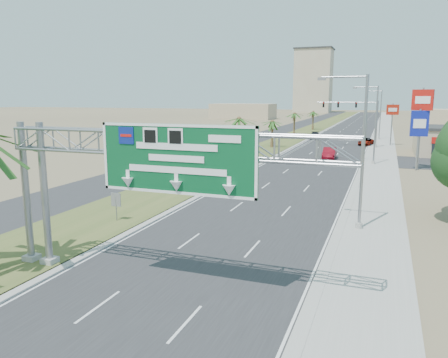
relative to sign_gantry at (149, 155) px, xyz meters
name	(u,v)px	position (x,y,z in m)	size (l,w,h in m)	color
road	(350,131)	(1.06, 100.07, -6.05)	(12.00, 300.00, 0.02)	#28282B
sidewalk_right	(385,132)	(9.56, 100.07, -6.01)	(4.00, 300.00, 0.10)	#9E9B93
median_grass	(311,130)	(-8.94, 100.07, -6.00)	(7.00, 300.00, 0.12)	#475626
opposing_road	(285,129)	(-15.94, 100.07, -6.05)	(8.00, 300.00, 0.02)	#28282B
sign_gantry	(149,155)	(0.00, 0.00, 0.00)	(16.75, 1.24, 7.50)	gray
palm_row_b	(188,135)	(-8.44, 22.07, -1.16)	(3.99, 3.99, 5.95)	brown
palm_row_c	(239,120)	(-8.44, 38.07, -0.39)	(3.99, 3.99, 6.75)	brown
palm_row_d	(272,122)	(-8.44, 56.07, -1.64)	(3.99, 3.99, 5.45)	brown
palm_row_e	(295,114)	(-8.44, 75.07, -0.97)	(3.99, 3.99, 6.15)	brown
palm_row_f	(313,112)	(-8.44, 100.07, -1.35)	(3.99, 3.99, 5.75)	brown
streetlight_near	(360,159)	(8.36, 12.07, -1.36)	(3.27, 0.44, 10.00)	gray
streetlight_mid	(374,128)	(8.36, 42.07, -1.36)	(3.27, 0.44, 10.00)	gray
streetlight_far	(379,117)	(8.36, 78.07, -1.36)	(3.27, 0.44, 10.00)	gray
signal_mast	(364,119)	(6.23, 62.05, -1.21)	(10.28, 0.71, 8.00)	gray
median_signback_b	(116,202)	(-7.44, 8.07, -4.61)	(0.75, 0.08, 2.08)	gray
tower_distant	(313,81)	(-30.94, 240.07, 11.44)	(20.00, 16.00, 35.00)	tan
building_distant_left	(243,111)	(-43.94, 150.07, -3.06)	(24.00, 14.00, 6.00)	tan
car_left_lane	(232,176)	(-4.44, 24.02, -5.33)	(1.72, 4.26, 1.45)	black
car_mid_lane	(329,153)	(2.56, 45.48, -5.25)	(1.71, 4.91, 1.62)	maroon
car_right_lane	(366,142)	(6.56, 65.76, -5.42)	(2.13, 4.62, 1.28)	gray
car_far	(315,136)	(-3.98, 74.64, -5.34)	(2.00, 4.93, 1.43)	black
pole_sign_red_near	(422,105)	(13.60, 39.37, 1.61)	(2.34, 1.17, 9.68)	gray
pole_sign_blue	(419,126)	(13.47, 39.11, -0.76)	(2.02, 0.67, 7.26)	gray
pole_sign_red_far	(392,113)	(10.71, 66.59, -0.17)	(2.13, 1.17, 7.51)	gray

